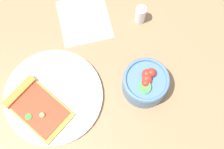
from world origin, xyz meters
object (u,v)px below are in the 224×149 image
object	(u,v)px
plate	(53,96)
pepper_shaker	(141,14)
pizza_slice_main	(35,106)
salad_bowl	(145,83)
paper_napkin	(84,19)

from	to	relation	value
plate	pepper_shaker	distance (m)	0.32
pizza_slice_main	salad_bowl	world-z (taller)	salad_bowl
pizza_slice_main	pepper_shaker	bearing A→B (deg)	114.88
plate	paper_napkin	xyz separation A→B (m)	(-0.19, 0.14, -0.01)
salad_bowl	pepper_shaker	distance (m)	0.19
plate	pepper_shaker	xyz separation A→B (m)	(-0.14, 0.28, 0.03)
pizza_slice_main	salad_bowl	size ratio (longest dim) A/B	1.61
pizza_slice_main	paper_napkin	size ratio (longest dim) A/B	1.23
plate	pepper_shaker	world-z (taller)	pepper_shaker
plate	salad_bowl	size ratio (longest dim) A/B	2.21
paper_napkin	pepper_shaker	world-z (taller)	pepper_shaker
salad_bowl	paper_napkin	xyz separation A→B (m)	(-0.24, -0.09, -0.03)
paper_napkin	pepper_shaker	distance (m)	0.16
plate	salad_bowl	distance (m)	0.23
plate	pizza_slice_main	bearing A→B (deg)	-73.76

